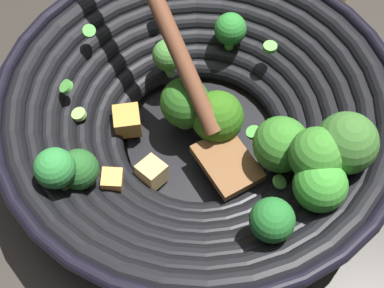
% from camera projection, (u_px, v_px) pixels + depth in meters
% --- Properties ---
extents(ground_plane, '(4.00, 4.00, 0.00)m').
position_uv_depth(ground_plane, '(199.00, 144.00, 0.61)').
color(ground_plane, '#332D28').
extents(wok, '(0.42, 0.42, 0.23)m').
position_uv_depth(wok, '(203.00, 114.00, 0.56)').
color(wok, black).
rests_on(wok, ground).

